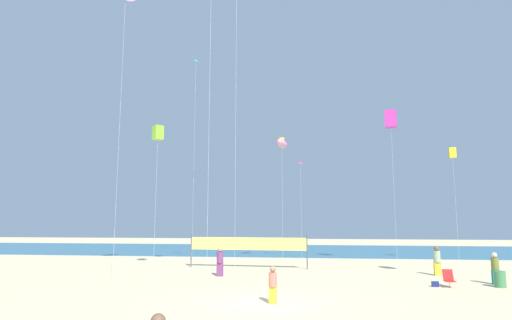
{
  "coord_description": "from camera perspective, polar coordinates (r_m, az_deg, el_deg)",
  "views": [
    {
      "loc": [
        1.85,
        -18.08,
        3.47
      ],
      "look_at": [
        -1.56,
        8.95,
        7.33
      ],
      "focal_mm": 29.54,
      "sensor_mm": 36.0,
      "label": 1
    }
  ],
  "objects": [
    {
      "name": "beachgoer_plum_shirt",
      "position": [
        26.91,
        -4.9,
        -13.41
      ],
      "size": [
        0.41,
        0.41,
        1.77
      ],
      "rotation": [
        0.0,
        0.0,
        0.8
      ],
      "color": "#7A3872",
      "rests_on": "ground"
    },
    {
      "name": "beachgoer_sage_shirt",
      "position": [
        29.39,
        23.3,
        -12.29
      ],
      "size": [
        0.42,
        0.42,
        1.83
      ],
      "rotation": [
        0.0,
        0.0,
        6.06
      ],
      "color": "gold",
      "rests_on": "ground"
    },
    {
      "name": "beachgoer_olive_shirt",
      "position": [
        26.81,
        29.65,
        -12.51
      ],
      "size": [
        0.39,
        0.39,
        1.7
      ],
      "rotation": [
        0.0,
        0.0,
        5.26
      ],
      "color": "#19727A",
      "rests_on": "ground"
    },
    {
      "name": "kite_pink_inflatable",
      "position": [
        36.5,
        3.53,
        2.21
      ],
      "size": [
        1.18,
        2.15,
        10.52
      ],
      "color": "silver",
      "rests_on": "ground"
    },
    {
      "name": "folding_beach_chair",
      "position": [
        24.78,
        24.65,
        -14.31
      ],
      "size": [
        0.52,
        0.65,
        0.89
      ],
      "rotation": [
        0.0,
        0.0,
        -0.5
      ],
      "color": "red",
      "rests_on": "ground"
    },
    {
      "name": "kite_lime_box",
      "position": [
        30.43,
        -13.14,
        3.59
      ],
      "size": [
        0.86,
        0.86,
        10.01
      ],
      "color": "silver",
      "rests_on": "ground"
    },
    {
      "name": "beachgoer_coral_shirt",
      "position": [
        18.37,
        2.29,
        -16.38
      ],
      "size": [
        0.35,
        0.35,
        1.52
      ],
      "rotation": [
        0.0,
        0.0,
        0.29
      ],
      "color": "gold",
      "rests_on": "ground"
    },
    {
      "name": "volleyball_net",
      "position": [
        31.19,
        -1.13,
        -11.43
      ],
      "size": [
        8.64,
        0.59,
        2.4
      ],
      "color": "#4C4C51",
      "rests_on": "ground"
    },
    {
      "name": "ocean_band",
      "position": [
        49.58,
        5.15,
        -12.04
      ],
      "size": [
        120.0,
        20.0,
        0.01
      ],
      "primitive_type": "cube",
      "color": "teal",
      "rests_on": "ground"
    },
    {
      "name": "kite_yellow_box",
      "position": [
        38.52,
        25.04,
        0.85
      ],
      "size": [
        0.6,
        0.6,
        9.38
      ],
      "color": "silver",
      "rests_on": "ground"
    },
    {
      "name": "trash_barrel",
      "position": [
        25.89,
        30.14,
        -13.79
      ],
      "size": [
        0.55,
        0.55,
        0.82
      ],
      "primitive_type": "cylinder",
      "color": "#3F7F4C",
      "rests_on": "ground"
    },
    {
      "name": "kite_magenta_diamond",
      "position": [
        37.92,
        6.06,
        -0.52
      ],
      "size": [
        0.82,
        0.82,
        8.66
      ],
      "color": "silver",
      "rests_on": "ground"
    },
    {
      "name": "beach_handbag",
      "position": [
        24.67,
        23.1,
        -15.2
      ],
      "size": [
        0.34,
        0.17,
        0.27
      ],
      "primitive_type": "cube",
      "color": "navy",
      "rests_on": "ground"
    },
    {
      "name": "kite_cyan_diamond",
      "position": [
        41.34,
        -8.13,
        11.91
      ],
      "size": [
        0.61,
        0.62,
        18.69
      ],
      "color": "silver",
      "rests_on": "ground"
    },
    {
      "name": "kite_magenta_box",
      "position": [
        35.16,
        17.78,
        5.3
      ],
      "size": [
        1.05,
        1.05,
        12.05
      ],
      "color": "silver",
      "rests_on": "ground"
    },
    {
      "name": "ground_plane",
      "position": [
        18.51,
        1.4,
        -18.87
      ],
      "size": [
        120.0,
        120.0,
        0.0
      ],
      "primitive_type": "plane",
      "color": "beige"
    }
  ]
}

